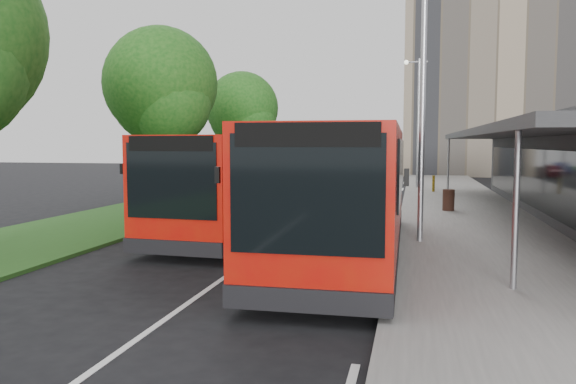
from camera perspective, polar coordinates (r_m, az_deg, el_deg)
name	(u,v)px	position (r m, az deg, el deg)	size (l,w,h in m)	color
ground	(259,253)	(15.08, -2.98, -6.24)	(120.00, 120.00, 0.00)	black
pavement	(448,192)	(34.41, 15.98, 0.04)	(5.00, 80.00, 0.15)	slate
grass_verge	(238,188)	(36.08, -5.10, 0.39)	(5.00, 80.00, 0.10)	#234C18
lane_centre_line	(336,199)	(29.66, 4.88, -0.69)	(0.12, 70.00, 0.01)	silver
kerb_dashes	(401,193)	(33.37, 11.44, -0.14)	(0.12, 56.00, 0.01)	silver
office_block	(526,77)	(57.44, 23.07, 10.66)	(22.00, 12.00, 18.00)	tan
tree_mid	(161,92)	(25.86, -12.76, 9.90)	(5.01, 5.01, 8.06)	#382616
tree_far	(242,113)	(37.02, -4.68, 8.00)	(4.71, 4.71, 7.57)	#382616
lamp_post_near	(420,79)	(16.33, 13.26, 11.13)	(1.44, 0.28, 8.00)	#95969D
lamp_post_far	(417,114)	(36.28, 12.98, 7.69)	(1.44, 0.28, 8.00)	#95969D
bus_main	(345,192)	(14.49, 5.86, 0.01)	(3.15, 11.65, 3.29)	#AC1909
bus_second	(249,183)	(18.73, -3.98, 0.92)	(3.40, 11.20, 3.13)	#AC1909
litter_bin	(449,200)	(24.13, 15.99, -0.78)	(0.49, 0.49, 0.87)	#341D15
bollard	(433,184)	(33.29, 14.56, 0.84)	(0.15, 0.15, 0.93)	#D8A20B
car_near	(385,169)	(51.50, 9.80, 2.32)	(1.40, 3.47, 1.18)	#600D19
car_far	(366,166)	(57.92, 7.97, 2.60)	(1.19, 3.40, 1.12)	navy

